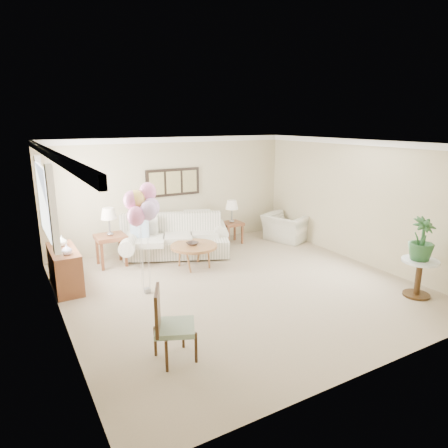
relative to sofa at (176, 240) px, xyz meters
name	(u,v)px	position (x,y,z in m)	size (l,w,h in m)	color
ground_plane	(238,286)	(0.28, -2.21, -0.37)	(6.00, 6.00, 0.00)	tan
room_shell	(230,200)	(0.17, -2.12, 1.26)	(6.04, 6.04, 2.60)	#BFB18C
wall_art_triptych	(173,182)	(0.28, 0.75, 1.18)	(1.35, 0.06, 0.65)	black
sofa	(176,240)	(0.00, 0.00, 0.00)	(2.86, 1.79, 0.93)	white
end_table_left	(111,240)	(-1.45, 0.06, 0.19)	(0.61, 0.55, 0.66)	brown
end_table_right	(232,226)	(1.56, 0.17, 0.08)	(0.49, 0.45, 0.54)	brown
lamp_left	(109,214)	(-1.45, 0.06, 0.74)	(0.33, 0.33, 0.58)	gray
lamp_right	(232,205)	(1.56, 0.17, 0.59)	(0.31, 0.31, 0.55)	gray
coffee_table	(194,247)	(0.01, -0.92, 0.08)	(0.96, 0.96, 0.49)	#995E3F
decor_bowl	(192,244)	(-0.02, -0.90, 0.15)	(0.24, 0.24, 0.06)	#322621
armchair	(286,227)	(2.90, -0.29, -0.03)	(1.03, 0.90, 0.67)	white
side_table	(419,269)	(2.77, -4.10, 0.14)	(0.61, 0.61, 0.67)	silver
potted_plant	(422,239)	(2.75, -4.09, 0.67)	(0.41, 0.41, 0.74)	#28512D
accent_chair	(169,323)	(-1.70, -3.80, 0.16)	(0.65, 0.65, 1.01)	gray
credenza	(65,269)	(-2.48, -0.71, 0.00)	(0.46, 1.20, 0.74)	brown
vase_white	(67,250)	(-2.46, -1.07, 0.47)	(0.18, 0.18, 0.18)	silver
vase_sage	(62,241)	(-2.46, -0.50, 0.47)	(0.19, 0.19, 0.19)	silver
balloon_cluster	(142,205)	(-1.29, -1.67, 1.23)	(0.59, 0.52, 1.96)	gray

